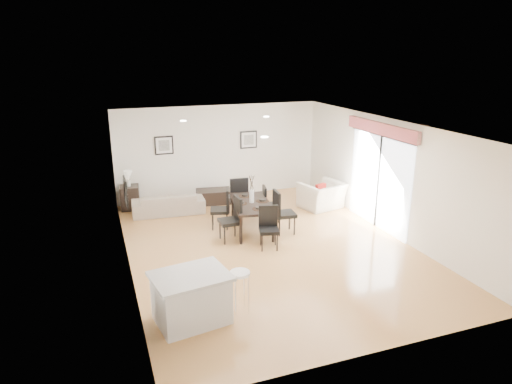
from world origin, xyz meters
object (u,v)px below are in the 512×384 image
object	(u,v)px
dining_table	(252,205)
dining_chair_foot	(238,195)
dining_chair_enear	(281,210)
dining_chair_efar	(268,202)
side_table	(130,198)
dining_chair_wfar	(223,206)
bar_stool	(240,278)
sofa	(168,203)
kitchen_island	(191,298)
coffee_table	(214,196)
armchair	(322,195)
dining_chair_wnear	(233,216)
dining_chair_head	(269,225)

from	to	relation	value
dining_table	dining_chair_foot	xyz separation A→B (m)	(-0.01, 1.04, -0.04)
dining_chair_enear	dining_chair_efar	size ratio (longest dim) A/B	1.14
side_table	dining_chair_foot	bearing A→B (deg)	-30.67
dining_chair_wfar	bar_stool	bearing A→B (deg)	4.08
dining_chair_wfar	dining_chair_enear	xyz separation A→B (m)	(1.19, -0.82, 0.03)
sofa	dining_chair_efar	bearing A→B (deg)	151.93
dining_chair_enear	dining_chair_efar	world-z (taller)	dining_chair_enear
dining_chair_wfar	kitchen_island	size ratio (longest dim) A/B	0.76
coffee_table	kitchen_island	xyz separation A→B (m)	(-1.87, -5.69, 0.22)
dining_chair_efar	side_table	distance (m)	3.88
dining_table	kitchen_island	distance (m)	4.01
dining_chair_foot	side_table	distance (m)	3.05
dining_chair_enear	kitchen_island	world-z (taller)	dining_chair_enear
armchair	kitchen_island	size ratio (longest dim) A/B	0.85
coffee_table	dining_chair_foot	bearing A→B (deg)	-67.96
dining_table	armchair	bearing A→B (deg)	31.11
dining_chair_efar	side_table	bearing A→B (deg)	68.20
dining_chair_wnear	bar_stool	xyz separation A→B (m)	(-0.79, -2.93, 0.05)
dining_chair_head	bar_stool	bearing A→B (deg)	-106.35
dining_chair_foot	dining_chair_enear	bearing A→B (deg)	115.69
dining_chair_wnear	dining_chair_head	xyz separation A→B (m)	(0.61, -0.63, -0.05)
dining_chair_wfar	dining_chair_efar	world-z (taller)	dining_chair_wfar
dining_chair_wnear	dining_chair_enear	size ratio (longest dim) A/B	0.98
dining_table	dining_chair_wnear	size ratio (longest dim) A/B	1.78
side_table	bar_stool	xyz separation A→B (m)	(1.24, -5.95, 0.30)
armchair	side_table	bearing A→B (deg)	-32.68
armchair	dining_chair_head	world-z (taller)	dining_chair_head
dining_table	dining_chair_foot	bearing A→B (deg)	100.73
dining_chair_enear	coffee_table	size ratio (longest dim) A/B	1.09
dining_chair_head	dining_chair_enear	bearing A→B (deg)	63.48
dining_chair_efar	dining_chair_wfar	bearing A→B (deg)	103.83
armchair	dining_chair_wfar	bearing A→B (deg)	-4.45
dining_chair_efar	coffee_table	bearing A→B (deg)	38.13
dining_chair_efar	bar_stool	world-z (taller)	dining_chair_efar
sofa	kitchen_island	distance (m)	5.27
dining_chair_efar	side_table	size ratio (longest dim) A/B	1.40
kitchen_island	armchair	bearing A→B (deg)	33.85
dining_chair_head	dining_chair_efar	bearing A→B (deg)	83.93
armchair	dining_table	world-z (taller)	armchair
armchair	dining_chair_enear	bearing A→B (deg)	22.51
dining_table	side_table	size ratio (longest dim) A/B	2.78
dining_chair_foot	coffee_table	distance (m)	1.39
dining_table	dining_chair_efar	bearing A→B (deg)	46.67
dining_chair_wnear	bar_stool	world-z (taller)	dining_chair_wnear
dining_chair_enear	dining_chair_wfar	bearing A→B (deg)	60.66
armchair	dining_chair_head	bearing A→B (deg)	25.83
sofa	coffee_table	bearing A→B (deg)	-157.97
dining_chair_wnear	bar_stool	bearing A→B (deg)	-16.08
side_table	kitchen_island	size ratio (longest dim) A/B	0.50
dining_chair_foot	side_table	bearing A→B (deg)	-27.17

